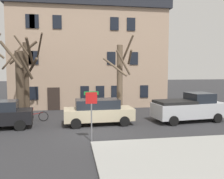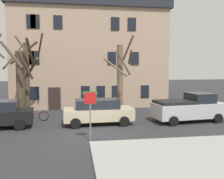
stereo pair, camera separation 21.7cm
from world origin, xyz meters
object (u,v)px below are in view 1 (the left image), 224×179
object	(u,v)px
tree_bare_mid	(21,80)
car_beige_wagon	(98,111)
pickup_truck_silver	(189,108)
bicycle_leaning	(36,117)
street_sign_pole	(91,107)
building_main	(88,51)
tree_bare_far	(26,76)
tree_bare_end	(120,78)

from	to	relation	value
tree_bare_mid	car_beige_wagon	world-z (taller)	tree_bare_mid
pickup_truck_silver	bicycle_leaning	bearing A→B (deg)	171.14
street_sign_pole	bicycle_leaning	world-z (taller)	street_sign_pole
tree_bare_mid	street_sign_pole	bearing A→B (deg)	-51.57
tree_bare_mid	car_beige_wagon	bearing A→B (deg)	-20.55
pickup_truck_silver	street_sign_pole	size ratio (longest dim) A/B	1.99
car_beige_wagon	building_main	bearing A→B (deg)	89.67
bicycle_leaning	pickup_truck_silver	bearing A→B (deg)	-8.86
street_sign_pole	building_main	bearing A→B (deg)	86.66
car_beige_wagon	street_sign_pole	bearing A→B (deg)	-101.51
building_main	street_sign_pole	world-z (taller)	building_main
building_main	tree_bare_far	xyz separation A→B (m)	(-5.32, -7.40, -2.52)
building_main	bicycle_leaning	xyz separation A→B (m)	(-4.45, -8.95, -5.39)
building_main	pickup_truck_silver	world-z (taller)	building_main
car_beige_wagon	street_sign_pole	xyz separation A→B (m)	(-0.78, -3.83, 0.97)
building_main	pickup_truck_silver	bearing A→B (deg)	-58.37
street_sign_pole	bicycle_leaning	bearing A→B (deg)	123.56
building_main	car_beige_wagon	bearing A→B (deg)	-90.33
building_main	tree_bare_mid	size ratio (longest dim) A/B	2.59
pickup_truck_silver	building_main	bearing A→B (deg)	121.63
street_sign_pole	bicycle_leaning	xyz separation A→B (m)	(-3.61, 5.44, -1.51)
building_main	tree_bare_mid	bearing A→B (deg)	-122.85
tree_bare_mid	tree_bare_far	bearing A→B (deg)	81.00
building_main	tree_bare_end	distance (m)	8.99
tree_bare_end	bicycle_leaning	world-z (taller)	tree_bare_end
building_main	tree_bare_far	size ratio (longest dim) A/B	2.39
pickup_truck_silver	tree_bare_far	bearing A→B (deg)	164.64
building_main	tree_bare_mid	distance (m)	10.50
tree_bare_end	street_sign_pole	distance (m)	6.73
tree_bare_far	bicycle_leaning	size ratio (longest dim) A/B	3.73
tree_bare_far	street_sign_pole	bearing A→B (deg)	-57.34
car_beige_wagon	tree_bare_far	bearing A→B (deg)	149.03
building_main	tree_bare_end	size ratio (longest dim) A/B	2.42
building_main	tree_bare_end	world-z (taller)	building_main
car_beige_wagon	bicycle_leaning	distance (m)	4.71
car_beige_wagon	street_sign_pole	distance (m)	4.03
tree_bare_end	bicycle_leaning	size ratio (longest dim) A/B	3.68
car_beige_wagon	pickup_truck_silver	size ratio (longest dim) A/B	0.90
tree_bare_mid	tree_bare_end	distance (m)	7.42
tree_bare_mid	tree_bare_far	distance (m)	1.15
pickup_truck_silver	bicycle_leaning	xyz separation A→B (m)	(-11.02, 1.72, -0.63)
tree_bare_far	tree_bare_end	world-z (taller)	tree_bare_far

